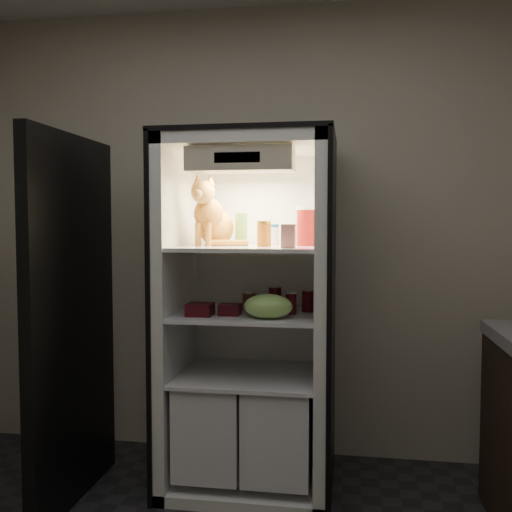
# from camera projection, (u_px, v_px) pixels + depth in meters

# --- Properties ---
(room_shell) EXTENTS (3.60, 3.60, 3.60)m
(room_shell) POSITION_uv_depth(u_px,v_px,m) (170.00, 152.00, 1.67)
(room_shell) COLOR white
(room_shell) RESTS_ON floor
(refrigerator) EXTENTS (0.90, 0.72, 1.88)m
(refrigerator) POSITION_uv_depth(u_px,v_px,m) (250.00, 337.00, 3.09)
(refrigerator) COLOR white
(refrigerator) RESTS_ON floor
(fridge_door) EXTENTS (0.07, 0.87, 1.85)m
(fridge_door) POSITION_uv_depth(u_px,v_px,m) (72.00, 322.00, 2.87)
(fridge_door) COLOR black
(fridge_door) RESTS_ON floor
(tabby_cat) EXTENTS (0.32, 0.37, 0.38)m
(tabby_cat) POSITION_uv_depth(u_px,v_px,m) (212.00, 219.00, 3.06)
(tabby_cat) COLOR #C36919
(tabby_cat) RESTS_ON refrigerator
(parmesan_shaker) EXTENTS (0.07, 0.07, 0.17)m
(parmesan_shaker) POSITION_uv_depth(u_px,v_px,m) (241.00, 229.00, 3.06)
(parmesan_shaker) COLOR green
(parmesan_shaker) RESTS_ON refrigerator
(mayo_tub) EXTENTS (0.08, 0.08, 0.11)m
(mayo_tub) POSITION_uv_depth(u_px,v_px,m) (271.00, 235.00, 3.11)
(mayo_tub) COLOR white
(mayo_tub) RESTS_ON refrigerator
(salsa_jar) EXTENTS (0.07, 0.07, 0.13)m
(salsa_jar) POSITION_uv_depth(u_px,v_px,m) (264.00, 234.00, 2.94)
(salsa_jar) COLOR maroon
(salsa_jar) RESTS_ON refrigerator
(pepper_jar) EXTENTS (0.12, 0.12, 0.21)m
(pepper_jar) POSITION_uv_depth(u_px,v_px,m) (308.00, 226.00, 3.02)
(pepper_jar) COLOR #A31517
(pepper_jar) RESTS_ON refrigerator
(cream_carton) EXTENTS (0.07, 0.07, 0.12)m
(cream_carton) POSITION_uv_depth(u_px,v_px,m) (288.00, 236.00, 2.76)
(cream_carton) COLOR silver
(cream_carton) RESTS_ON refrigerator
(soda_can_a) EXTENTS (0.07, 0.07, 0.13)m
(soda_can_a) POSITION_uv_depth(u_px,v_px,m) (275.00, 298.00, 3.08)
(soda_can_a) COLOR black
(soda_can_a) RESTS_ON refrigerator
(soda_can_b) EXTENTS (0.06, 0.06, 0.12)m
(soda_can_b) POSITION_uv_depth(u_px,v_px,m) (308.00, 301.00, 3.03)
(soda_can_b) COLOR black
(soda_can_b) RESTS_ON refrigerator
(soda_can_c) EXTENTS (0.06, 0.06, 0.11)m
(soda_can_c) POSITION_uv_depth(u_px,v_px,m) (291.00, 303.00, 2.95)
(soda_can_c) COLOR black
(soda_can_c) RESTS_ON refrigerator
(condiment_jar) EXTENTS (0.07, 0.07, 0.10)m
(condiment_jar) POSITION_uv_depth(u_px,v_px,m) (249.00, 300.00, 3.10)
(condiment_jar) COLOR #5A3019
(condiment_jar) RESTS_ON refrigerator
(grape_bag) EXTENTS (0.24, 0.18, 0.12)m
(grape_bag) POSITION_uv_depth(u_px,v_px,m) (268.00, 306.00, 2.81)
(grape_bag) COLOR #8CCB5E
(grape_bag) RESTS_ON refrigerator
(berry_box_left) EXTENTS (0.13, 0.13, 0.06)m
(berry_box_left) POSITION_uv_depth(u_px,v_px,m) (200.00, 309.00, 2.90)
(berry_box_left) COLOR #460B11
(berry_box_left) RESTS_ON refrigerator
(berry_box_right) EXTENTS (0.11, 0.11, 0.05)m
(berry_box_right) POSITION_uv_depth(u_px,v_px,m) (230.00, 309.00, 2.93)
(berry_box_right) COLOR #460B11
(berry_box_right) RESTS_ON refrigerator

